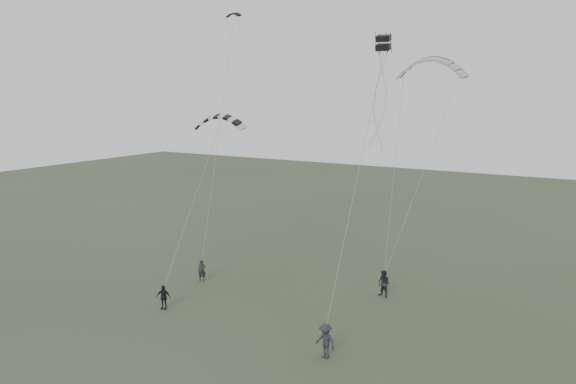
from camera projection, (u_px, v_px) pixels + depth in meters
The scene contains 9 objects.
ground at pixel (225, 322), 31.99m from camera, with size 140.00×140.00×0.00m, color #37422A.
flyer_left at pixel (202, 271), 38.94m from camera, with size 0.54×0.36×1.49m, color black.
flyer_right at pixel (384, 284), 35.82m from camera, with size 0.86×0.67×1.76m, color black.
flyer_center at pixel (163, 297), 33.87m from camera, with size 0.88×0.37×1.50m, color black.
flyer_far at pixel (325, 341), 27.54m from camera, with size 1.14×0.66×1.77m, color #232428.
kite_dark_small at pixel (233, 13), 42.31m from camera, with size 1.29×0.39×0.46m, color black, non-canonical shape.
kite_pale_large at pixel (431, 59), 35.53m from camera, with size 4.50×1.01×1.81m, color #A0A3A5, non-canonical shape.
kite_striped at pixel (220, 116), 34.88m from camera, with size 3.19×0.80×1.24m, color black, non-canonical shape.
kite_box at pixel (383, 43), 28.40m from camera, with size 0.69×0.69×0.74m, color black, non-canonical shape.
Camera 1 is at (18.45, -24.19, 12.88)m, focal length 35.00 mm.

